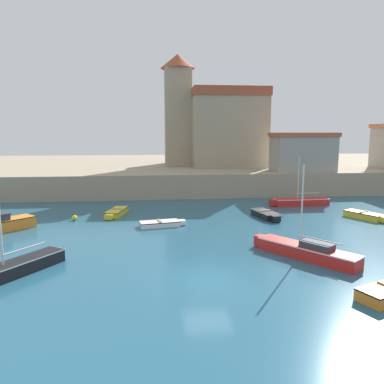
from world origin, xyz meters
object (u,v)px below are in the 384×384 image
at_px(sailboat_black_3, 10,269).
at_px(sailboat_red_7, 306,250).
at_px(dinghy_white_6, 161,223).
at_px(dinghy_black_8, 266,214).
at_px(dinghy_yellow_5, 365,215).
at_px(harbor_shed_near_wharf, 303,152).
at_px(sailboat_red_0, 300,201).
at_px(dinghy_yellow_1, 116,212).
at_px(church, 217,126).
at_px(mooring_buoy, 75,218).

distance_m(sailboat_black_3, sailboat_red_7, 16.92).
bearing_deg(dinghy_white_6, dinghy_black_8, 12.67).
bearing_deg(dinghy_black_8, dinghy_yellow_5, -8.72).
relative_size(dinghy_white_6, harbor_shed_near_wharf, 0.51).
distance_m(sailboat_red_7, dinghy_black_8, 11.02).
distance_m(sailboat_red_0, sailboat_red_7, 17.47).
xyz_separation_m(dinghy_yellow_1, dinghy_black_8, (13.53, -2.54, 0.04)).
xyz_separation_m(dinghy_yellow_5, church, (-8.87, 26.22, 8.33)).
relative_size(dinghy_yellow_1, harbor_shed_near_wharf, 0.54).
height_order(dinghy_black_8, mooring_buoy, dinghy_black_8).
bearing_deg(sailboat_black_3, dinghy_black_8, 34.53).
xyz_separation_m(dinghy_white_6, dinghy_black_8, (9.49, 2.13, 0.08)).
height_order(dinghy_yellow_1, dinghy_black_8, dinghy_black_8).
height_order(sailboat_red_0, church, church).
bearing_deg(dinghy_yellow_5, sailboat_red_7, -134.75).
xyz_separation_m(dinghy_yellow_1, dinghy_white_6, (4.04, -4.67, -0.04)).
height_order(sailboat_red_0, mooring_buoy, sailboat_red_0).
bearing_deg(sailboat_black_3, mooring_buoy, 86.53).
bearing_deg(dinghy_yellow_5, mooring_buoy, 175.32).
bearing_deg(sailboat_red_7, church, 88.88).
height_order(dinghy_white_6, mooring_buoy, dinghy_white_6).
distance_m(sailboat_black_3, mooring_buoy, 13.01).
relative_size(sailboat_red_0, dinghy_black_8, 1.63).
relative_size(dinghy_yellow_1, dinghy_yellow_5, 1.07).
relative_size(dinghy_black_8, harbor_shed_near_wharf, 0.51).
distance_m(sailboat_red_0, church, 21.93).
bearing_deg(dinghy_yellow_5, dinghy_white_6, -177.48).
bearing_deg(sailboat_red_0, sailboat_red_7, -110.97).
xyz_separation_m(dinghy_yellow_1, sailboat_red_7, (12.65, -13.53, 0.20)).
bearing_deg(sailboat_red_0, dinghy_yellow_1, -171.61).
bearing_deg(sailboat_black_3, sailboat_red_7, 4.17).
bearing_deg(church, dinghy_yellow_1, -120.86).
distance_m(dinghy_yellow_1, dinghy_black_8, 13.76).
xyz_separation_m(dinghy_yellow_1, dinghy_yellow_5, (22.22, -3.87, 0.03)).
height_order(sailboat_red_7, harbor_shed_near_wharf, harbor_shed_near_wharf).
height_order(sailboat_red_0, sailboat_black_3, sailboat_red_0).
bearing_deg(dinghy_black_8, mooring_buoy, 177.40).
relative_size(sailboat_red_0, mooring_buoy, 13.82).
bearing_deg(harbor_shed_near_wharf, mooring_buoy, -154.21).
height_order(dinghy_black_8, harbor_shed_near_wharf, harbor_shed_near_wharf).
height_order(sailboat_red_0, dinghy_yellow_5, sailboat_red_0).
distance_m(sailboat_black_3, harbor_shed_near_wharf, 36.95).
bearing_deg(sailboat_red_0, dinghy_white_6, -153.34).
relative_size(sailboat_black_3, dinghy_white_6, 1.56).
distance_m(sailboat_black_3, dinghy_black_8, 21.55).
xyz_separation_m(dinghy_white_6, harbor_shed_near_wharf, (18.15, 15.29, 5.00)).
bearing_deg(church, dinghy_white_6, -109.02).
bearing_deg(mooring_buoy, church, 55.15).
xyz_separation_m(mooring_buoy, church, (16.79, 24.12, 8.41)).
height_order(sailboat_red_7, church, church).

